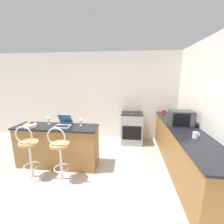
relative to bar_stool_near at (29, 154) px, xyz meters
The scene contains 15 objects.
ground_plane 1.15m from the bar_stool_near, 18.88° to the right, with size 20.00×20.00×0.00m, color #ADA393.
wall_back 2.53m from the bar_stool_near, 66.16° to the left, with size 12.00×0.06×2.60m.
breakfast_bar 0.58m from the bar_stool_near, 59.32° to the left, with size 1.73×0.52×0.89m.
counter_right 2.99m from the bar_stool_near, 12.96° to the left, with size 0.61×3.03×0.89m.
bar_stool_near is the anchor object (origin of this frame).
bar_stool_far 0.59m from the bar_stool_near, ahead, with size 0.40×0.40×1.06m.
laptop 0.84m from the bar_stool_near, 51.23° to the left, with size 0.31×0.34×0.23m.
microwave 3.04m from the bar_stool_near, 16.21° to the left, with size 0.46×0.33×0.32m.
toaster 3.26m from the bar_stool_near, 26.22° to the left, with size 0.19×0.32×0.19m.
stove_range 2.65m from the bar_stool_near, 44.61° to the left, with size 0.60×0.59×0.89m.
fruit_bowl 0.61m from the bar_stool_near, 117.13° to the left, with size 0.25×0.25×0.11m.
wine_glass_short 0.80m from the bar_stool_near, 83.43° to the left, with size 0.08×0.08×0.15m.
mug_white 2.94m from the bar_stool_near, ahead, with size 0.10×0.08×0.10m.
wine_glass_tall 1.11m from the bar_stool_near, 36.58° to the left, with size 0.08×0.08×0.15m.
mug_red 3.45m from the bar_stool_near, 35.68° to the left, with size 0.10×0.08×0.09m.
Camera 1 is at (0.83, -1.97, 1.87)m, focal length 24.00 mm.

